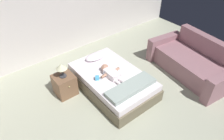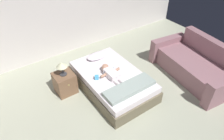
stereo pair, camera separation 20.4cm
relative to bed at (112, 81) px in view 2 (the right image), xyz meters
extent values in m
plane|color=#A9AD94|center=(-0.18, -0.98, -0.20)|extent=(8.00, 8.00, 0.00)
cube|color=silver|center=(-0.18, 2.02, 1.09)|extent=(8.00, 0.12, 2.58)
cube|color=brown|center=(0.00, 0.00, -0.07)|extent=(1.18, 1.92, 0.27)
cube|color=white|center=(0.00, 0.00, 0.14)|extent=(1.14, 1.84, 0.14)
ellipsoid|color=white|center=(0.07, 0.69, 0.27)|extent=(0.55, 0.29, 0.12)
cube|color=white|center=(-0.06, -0.07, 0.28)|extent=(0.21, 0.36, 0.13)
sphere|color=tan|center=(-0.06, 0.18, 0.29)|extent=(0.16, 0.16, 0.16)
cylinder|color=tan|center=(-0.22, -0.01, 0.28)|extent=(0.15, 0.07, 0.06)
cylinder|color=tan|center=(0.11, -0.01, 0.28)|extent=(0.15, 0.08, 0.06)
cylinder|color=white|center=(-0.11, -0.33, 0.24)|extent=(0.06, 0.17, 0.06)
cylinder|color=white|center=(-0.01, -0.33, 0.24)|extent=(0.06, 0.17, 0.06)
cube|color=blue|center=(0.13, 0.11, 0.22)|extent=(0.03, 0.12, 0.01)
cube|color=white|center=(0.14, 0.16, 0.23)|extent=(0.02, 0.03, 0.01)
cube|color=gray|center=(1.78, -0.73, 0.02)|extent=(1.00, 1.70, 0.45)
cube|color=gray|center=(2.27, -0.79, 0.23)|extent=(0.42, 1.61, 0.86)
cube|color=gray|center=(1.91, 0.17, 0.10)|extent=(1.01, 0.33, 0.60)
cube|color=gray|center=(1.66, -1.62, 0.10)|extent=(1.01, 0.33, 0.60)
cube|color=brown|center=(-0.89, 0.50, 0.04)|extent=(0.41, 0.41, 0.47)
sphere|color=tan|center=(-0.89, 0.28, 0.14)|extent=(0.03, 0.03, 0.03)
cylinder|color=#333338|center=(-0.89, 0.50, 0.28)|extent=(0.15, 0.15, 0.02)
cylinder|color=#333338|center=(-0.89, 0.50, 0.38)|extent=(0.02, 0.02, 0.18)
cone|color=beige|center=(-0.89, 0.50, 0.53)|extent=(0.23, 0.23, 0.11)
cube|color=#95A59D|center=(0.00, -0.60, 0.25)|extent=(1.07, 0.36, 0.08)
cube|color=#45AADF|center=(-0.36, 0.04, 0.25)|extent=(0.11, 0.11, 0.08)
camera|label=1|loc=(-2.10, -2.65, 2.95)|focal=32.57mm
camera|label=2|loc=(-1.93, -2.77, 2.95)|focal=32.57mm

